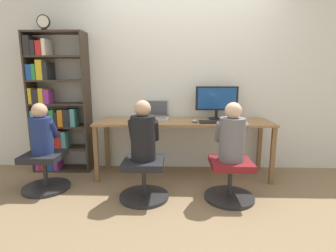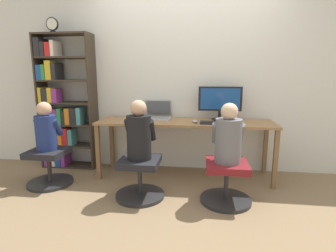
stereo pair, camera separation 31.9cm
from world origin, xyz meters
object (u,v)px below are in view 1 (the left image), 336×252
office_chair_side (45,171)px  person_near_shelf (42,131)px  person_at_laptop (143,134)px  desk_clock (43,22)px  desktop_monitor (217,101)px  bookshelf (53,108)px  laptop (155,115)px  office_chair_right (144,178)px  office_chair_left (230,179)px  person_at_monitor (232,135)px  keyboard (218,122)px

office_chair_side → person_near_shelf: (0.00, 0.00, 0.47)m
office_chair_side → person_at_laptop: bearing=-9.1°
desk_clock → person_near_shelf: 1.41m
desktop_monitor → bookshelf: 2.21m
laptop → office_chair_right: bearing=-93.7°
desk_clock → office_chair_left: bearing=-18.7°
office_chair_left → person_at_monitor: bearing=90.0°
office_chair_left → office_chair_side: size_ratio=1.00×
person_near_shelf → laptop: bearing=27.3°
desktop_monitor → office_chair_left: size_ratio=1.04×
bookshelf → desktop_monitor: bearing=-0.1°
office_chair_left → bookshelf: bearing=159.9°
laptop → keyboard: 0.86m
bookshelf → office_chair_side: (0.15, -0.64, -0.66)m
office_chair_left → desk_clock: 2.94m
office_chair_left → desk_clock: size_ratio=2.84×
desk_clock → office_chair_side: bearing=-75.7°
desktop_monitor → laptop: size_ratio=1.48×
person_at_monitor → bookshelf: size_ratio=0.33×
office_chair_right → person_at_laptop: (-0.00, 0.00, 0.49)m
office_chair_left → office_chair_side: (-2.10, 0.19, 0.00)m
office_chair_left → office_chair_side: 2.11m
bookshelf → person_near_shelf: bookshelf is taller
keyboard → person_at_laptop: 1.01m
person_near_shelf → desk_clock: bearing=104.4°
keyboard → person_at_laptop: person_at_laptop is taller
person_at_monitor → office_chair_side: 2.16m
office_chair_left → bookshelf: (-2.25, 0.82, 0.66)m
person_at_monitor → person_at_laptop: (-0.92, -0.01, 0.01)m
desktop_monitor → office_chair_right: bearing=-137.0°
keyboard → office_chair_left: bearing=-82.9°
desktop_monitor → desk_clock: 2.42m
office_chair_right → office_chair_left: bearing=0.4°
office_chair_right → bookshelf: 1.70m
office_chair_left → person_at_laptop: size_ratio=0.85×
office_chair_left → desk_clock: bearing=161.3°
office_chair_left → office_chair_right: 0.92m
office_chair_right → desk_clock: desk_clock is taller
office_chair_right → person_at_monitor: 1.04m
office_chair_left → office_chair_right: size_ratio=1.00×
keyboard → person_at_monitor: (0.07, -0.53, -0.05)m
desktop_monitor → desk_clock: (-2.21, -0.06, 1.00)m
office_chair_right → bookshelf: bookshelf is taller
office_chair_right → person_at_monitor: size_ratio=0.88×
keyboard → office_chair_right: 1.14m
person_near_shelf → desktop_monitor: bearing=16.9°
laptop → bookshelf: size_ratio=0.20×
bookshelf → person_near_shelf: (0.15, -0.63, -0.19)m
keyboard → laptop: bearing=159.7°
office_chair_right → bookshelf: (-1.33, 0.83, 0.66)m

